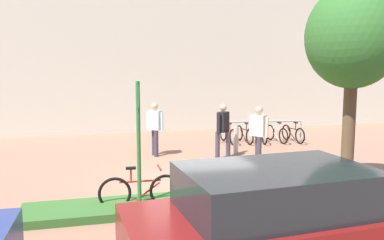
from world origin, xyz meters
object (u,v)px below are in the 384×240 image
(bike_at_sign, at_px, (141,191))
(bollard_steel, at_px, (236,141))
(parking_sign_post, at_px, (138,127))
(person_suited_navy, at_px, (223,128))
(car_maroon_wagon, at_px, (285,225))
(person_shirt_white, at_px, (155,126))
(tree_sidewalk, at_px, (353,39))
(bike_rack_cluster, at_px, (261,133))
(person_shirt_blue, at_px, (259,131))

(bike_at_sign, height_order, bollard_steel, bollard_steel)
(parking_sign_post, height_order, bike_at_sign, parking_sign_post)
(person_suited_navy, bearing_deg, bike_at_sign, -128.41)
(parking_sign_post, distance_m, bollard_steel, 5.98)
(bollard_steel, height_order, car_maroon_wagon, car_maroon_wagon)
(car_maroon_wagon, bearing_deg, bike_at_sign, 114.87)
(person_shirt_white, bearing_deg, car_maroon_wagon, -86.75)
(parking_sign_post, height_order, person_shirt_white, parking_sign_post)
(person_shirt_white, bearing_deg, person_suited_navy, -25.79)
(person_suited_navy, bearing_deg, person_shirt_white, 154.21)
(tree_sidewalk, bearing_deg, person_shirt_white, 126.01)
(bike_at_sign, relative_size, bike_rack_cluster, 0.53)
(parking_sign_post, height_order, person_suited_navy, parking_sign_post)
(parking_sign_post, relative_size, bike_rack_cluster, 0.80)
(bike_rack_cluster, height_order, person_suited_navy, person_suited_navy)
(bike_at_sign, height_order, person_shirt_white, person_shirt_white)
(tree_sidewalk, relative_size, car_maroon_wagon, 1.04)
(parking_sign_post, relative_size, bollard_steel, 2.84)
(car_maroon_wagon, bearing_deg, bike_rack_cluster, 67.93)
(bollard_steel, distance_m, car_maroon_wagon, 7.95)
(bollard_steel, bearing_deg, person_shirt_blue, -85.59)
(bike_at_sign, bearing_deg, person_shirt_white, 77.54)
(tree_sidewalk, xyz_separation_m, person_shirt_blue, (-0.84, 3.00, -2.46))
(tree_sidewalk, height_order, parking_sign_post, tree_sidewalk)
(person_suited_navy, bearing_deg, bollard_steel, 41.52)
(tree_sidewalk, xyz_separation_m, bike_at_sign, (-4.63, 0.15, -3.09))
(bike_at_sign, height_order, bike_rack_cluster, bike_at_sign)
(tree_sidewalk, relative_size, bollard_steel, 5.13)
(person_shirt_blue, relative_size, car_maroon_wagon, 0.39)
(person_suited_navy, height_order, car_maroon_wagon, person_suited_navy)
(tree_sidewalk, bearing_deg, person_shirt_blue, 105.68)
(person_shirt_white, bearing_deg, bike_rack_cluster, 17.78)
(bike_rack_cluster, bearing_deg, person_suited_navy, -134.65)
(bike_rack_cluster, bearing_deg, person_shirt_white, -162.22)
(parking_sign_post, height_order, bollard_steel, parking_sign_post)
(person_shirt_blue, bearing_deg, car_maroon_wagon, -110.47)
(tree_sidewalk, xyz_separation_m, bike_rack_cluster, (0.69, 6.29, -3.09))
(person_shirt_white, distance_m, person_shirt_blue, 3.34)
(tree_sidewalk, distance_m, bike_at_sign, 5.57)
(parking_sign_post, xyz_separation_m, car_maroon_wagon, (1.55, -3.11, -0.91))
(person_suited_navy, height_order, person_shirt_blue, same)
(bike_rack_cluster, relative_size, person_shirt_blue, 1.85)
(person_suited_navy, bearing_deg, car_maroon_wagon, -102.10)
(bike_at_sign, xyz_separation_m, person_suited_navy, (3.03, 3.82, 0.63))
(bollard_steel, bearing_deg, car_maroon_wagon, -105.78)
(bike_at_sign, height_order, car_maroon_wagon, car_maroon_wagon)
(bike_rack_cluster, height_order, bollard_steel, bollard_steel)
(bollard_steel, bearing_deg, person_suited_navy, -138.48)
(bike_rack_cluster, height_order, person_shirt_white, person_shirt_white)
(person_suited_navy, xyz_separation_m, car_maroon_wagon, (-1.52, -7.08, -0.23))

